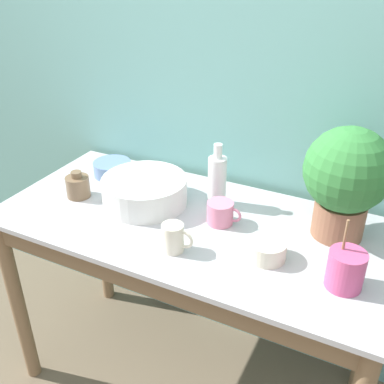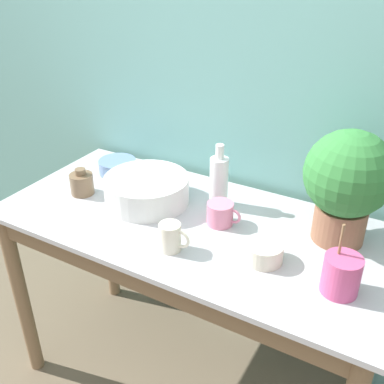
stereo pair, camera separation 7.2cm
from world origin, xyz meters
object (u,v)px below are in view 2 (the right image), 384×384
object	(u,v)px
bowl_wash_large	(147,190)
mug_cream	(171,237)
bottle_tall	(219,181)
mug_pink	(221,214)
bowl_small_blue	(118,167)
bottle_short	(82,183)
bowl_small_cream	(264,252)
utensil_cup	(341,275)
potted_plant	(347,181)

from	to	relation	value
bowl_wash_large	mug_cream	distance (m)	0.33
bottle_tall	mug_cream	world-z (taller)	bottle_tall
bottle_tall	mug_pink	bearing A→B (deg)	-60.03
mug_cream	bowl_small_blue	world-z (taller)	mug_cream
bottle_short	mug_cream	distance (m)	0.53
mug_cream	mug_pink	xyz separation A→B (m)	(0.07, 0.22, -0.01)
bottle_tall	bowl_small_blue	world-z (taller)	bottle_tall
bowl_small_cream	utensil_cup	world-z (taller)	utensil_cup
mug_pink	bowl_wash_large	bearing A→B (deg)	-179.94
potted_plant	utensil_cup	size ratio (longest dim) A/B	1.76
bowl_wash_large	bottle_tall	xyz separation A→B (m)	(0.25, 0.12, 0.05)
mug_cream	utensil_cup	bearing A→B (deg)	7.46
potted_plant	utensil_cup	world-z (taller)	potted_plant
potted_plant	bottle_short	size ratio (longest dim) A/B	3.60
mug_pink	bowl_small_cream	world-z (taller)	mug_pink
bowl_wash_large	bowl_small_cream	bearing A→B (deg)	-13.16
bowl_wash_large	bottle_tall	distance (m)	0.28
potted_plant	mug_pink	world-z (taller)	potted_plant
bottle_short	mug_cream	world-z (taller)	bottle_short
bottle_short	potted_plant	bearing A→B (deg)	10.93
bottle_tall	mug_cream	xyz separation A→B (m)	(-0.00, -0.34, -0.05)
bowl_wash_large	bowl_small_blue	distance (m)	0.29
mug_cream	bowl_small_cream	distance (m)	0.30
potted_plant	mug_pink	distance (m)	0.44
bottle_short	bowl_small_cream	xyz separation A→B (m)	(0.80, -0.05, -0.01)
potted_plant	bowl_small_cream	distance (m)	0.35
bottle_short	bowl_small_blue	xyz separation A→B (m)	(0.01, 0.22, -0.02)
bowl_small_cream	bottle_short	bearing A→B (deg)	176.39
bowl_small_blue	bottle_short	bearing A→B (deg)	-92.40
mug_pink	bowl_small_blue	distance (m)	0.59
bottle_short	utensil_cup	bearing A→B (deg)	-4.27
bottle_tall	utensil_cup	distance (m)	0.59
potted_plant	bottle_short	bearing A→B (deg)	-169.07
bowl_wash_large	bowl_small_cream	xyz separation A→B (m)	(0.53, -0.12, -0.02)
bottle_tall	bottle_short	size ratio (longest dim) A/B	2.30
mug_pink	bowl_small_blue	xyz separation A→B (m)	(-0.57, 0.14, -0.01)
mug_pink	utensil_cup	world-z (taller)	utensil_cup
bowl_small_cream	mug_cream	bearing A→B (deg)	-161.31
bowl_wash_large	utensil_cup	bearing A→B (deg)	-11.07
bottle_tall	bowl_small_cream	size ratio (longest dim) A/B	2.03
bowl_small_cream	utensil_cup	bearing A→B (deg)	-6.39
bowl_wash_large	utensil_cup	size ratio (longest dim) A/B	1.48
potted_plant	bowl_small_blue	distance (m)	0.98
bottle_short	bowl_small_blue	distance (m)	0.22
bottle_tall	potted_plant	bearing A→B (deg)	-0.41
bowl_small_blue	potted_plant	bearing A→B (deg)	-1.79
mug_cream	mug_pink	bearing A→B (deg)	72.36
bowl_wash_large	bowl_small_blue	bearing A→B (deg)	150.68
bowl_wash_large	bottle_short	xyz separation A→B (m)	(-0.26, -0.07, -0.01)
bottle_tall	mug_pink	xyz separation A→B (m)	(0.07, -0.12, -0.06)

